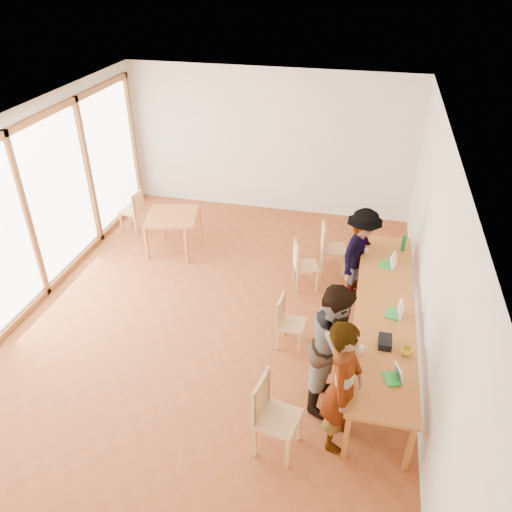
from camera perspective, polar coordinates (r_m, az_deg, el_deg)
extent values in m
plane|color=brown|center=(7.89, -4.68, -7.18)|extent=(8.00, 8.00, 0.00)
cube|color=silver|center=(10.58, 1.53, 12.84)|extent=(6.00, 0.10, 3.00)
cube|color=silver|center=(4.39, -22.74, -23.90)|extent=(6.00, 0.10, 3.00)
cube|color=silver|center=(6.82, 19.55, -0.66)|extent=(0.10, 8.00, 3.00)
cube|color=white|center=(8.38, -24.91, 4.41)|extent=(0.10, 8.00, 3.00)
cube|color=white|center=(6.43, -5.88, 14.17)|extent=(6.00, 8.00, 0.04)
cube|color=#B55F28|center=(7.12, 14.51, -5.84)|extent=(0.80, 4.00, 0.05)
cube|color=#B55F28|center=(5.95, 10.26, -19.66)|extent=(0.06, 0.06, 0.70)
cube|color=#B55F28|center=(8.92, 12.20, 0.00)|extent=(0.06, 0.06, 0.70)
cube|color=#B55F28|center=(6.01, 17.14, -20.31)|extent=(0.06, 0.06, 0.70)
cube|color=#B55F28|center=(8.96, 16.52, -0.52)|extent=(0.06, 0.06, 0.70)
cube|color=#B55F28|center=(9.34, -9.57, 4.50)|extent=(0.90, 0.90, 0.05)
cube|color=#B55F28|center=(9.36, -12.45, 1.59)|extent=(0.05, 0.05, 0.70)
cube|color=#B55F28|center=(9.97, -10.65, 3.81)|extent=(0.05, 0.05, 0.70)
cube|color=#B55F28|center=(9.07, -7.97, 1.05)|extent=(0.05, 0.05, 0.70)
cube|color=#B55F28|center=(9.70, -6.40, 3.36)|extent=(0.05, 0.05, 0.70)
cube|color=#DBAF6D|center=(5.87, 2.51, -18.11)|extent=(0.54, 0.54, 0.04)
cube|color=#DBAF6D|center=(5.72, 0.53, -15.79)|extent=(0.12, 0.46, 0.49)
cube|color=#DBAF6D|center=(7.19, 4.09, -7.74)|extent=(0.40, 0.40, 0.04)
cube|color=#DBAF6D|center=(7.09, 2.83, -6.15)|extent=(0.07, 0.38, 0.39)
cube|color=#DBAF6D|center=(8.39, 5.74, -1.16)|extent=(0.50, 0.50, 0.04)
cube|color=#DBAF6D|center=(8.24, 4.60, 0.09)|extent=(0.16, 0.39, 0.41)
cube|color=#DBAF6D|center=(8.87, 8.83, 0.80)|extent=(0.49, 0.49, 0.04)
cube|color=#DBAF6D|center=(8.73, 7.73, 2.17)|extent=(0.12, 0.42, 0.44)
cube|color=#DBAF6D|center=(10.42, -14.04, 4.99)|extent=(0.43, 0.43, 0.04)
cube|color=#DBAF6D|center=(10.23, -13.36, 5.97)|extent=(0.08, 0.39, 0.41)
imported|color=gray|center=(5.72, 9.89, -14.45)|extent=(0.50, 0.68, 1.73)
imported|color=gray|center=(6.15, 9.11, -10.22)|extent=(0.80, 0.96, 1.76)
imported|color=gray|center=(8.19, 11.92, 0.36)|extent=(0.93, 1.14, 1.53)
cube|color=green|center=(6.07, 15.21, -13.39)|extent=(0.23, 0.26, 0.02)
cube|color=white|center=(6.04, 16.04, -12.74)|extent=(0.13, 0.22, 0.19)
cube|color=green|center=(7.00, 15.40, -6.35)|extent=(0.23, 0.28, 0.03)
cube|color=white|center=(6.94, 16.21, -5.93)|extent=(0.12, 0.24, 0.21)
cube|color=green|center=(8.00, 14.76, -0.92)|extent=(0.25, 0.29, 0.03)
cube|color=white|center=(7.94, 15.46, -0.54)|extent=(0.14, 0.24, 0.21)
imported|color=yellow|center=(6.40, 16.78, -10.37)|extent=(0.15, 0.15, 0.10)
cylinder|color=#10632E|center=(8.38, 16.52, 1.43)|extent=(0.07, 0.07, 0.28)
cylinder|color=silver|center=(6.31, 12.01, -10.35)|extent=(0.07, 0.07, 0.09)
cylinder|color=white|center=(8.25, 12.51, 0.62)|extent=(0.08, 0.08, 0.06)
cube|color=#F75161|center=(8.08, 15.23, -0.71)|extent=(0.05, 0.10, 0.01)
cube|color=black|center=(6.47, 14.54, -9.48)|extent=(0.16, 0.26, 0.09)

